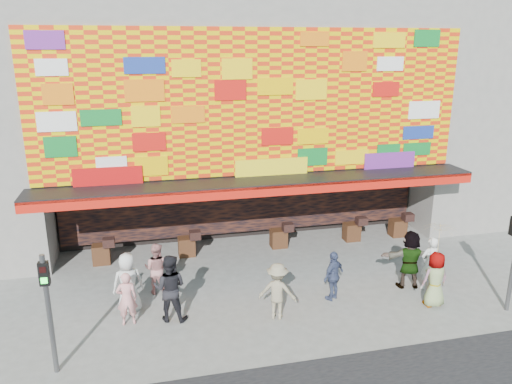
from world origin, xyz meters
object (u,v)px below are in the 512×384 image
(ped_e, at_px, (334,276))
(parasol, at_px, (440,238))
(ped_h, at_px, (430,263))
(ped_i, at_px, (157,268))
(ped_d, at_px, (277,291))
(ped_b, at_px, (127,299))
(ped_g, at_px, (435,279))
(ped_c, at_px, (170,288))
(ped_f, at_px, (410,259))
(signal_left, at_px, (48,301))
(ped_a, at_px, (128,283))

(ped_e, xyz_separation_m, parasol, (2.75, -1.06, 1.36))
(ped_h, xyz_separation_m, ped_i, (-8.37, 1.69, -0.04))
(ped_d, xyz_separation_m, ped_e, (1.94, 0.66, -0.05))
(ped_b, height_order, ped_h, ped_h)
(ped_g, bearing_deg, ped_c, -9.81)
(ped_e, distance_m, parasol, 3.24)
(ped_c, bearing_deg, ped_b, 16.21)
(ped_d, height_order, ped_i, ped_d)
(ped_c, distance_m, ped_g, 7.69)
(ped_g, distance_m, ped_h, 1.11)
(ped_d, xyz_separation_m, ped_g, (4.69, -0.40, 0.01))
(ped_f, bearing_deg, ped_e, 16.63)
(signal_left, height_order, parasol, signal_left)
(ped_a, bearing_deg, ped_f, 169.73)
(ped_b, bearing_deg, ped_i, -120.13)
(ped_e, xyz_separation_m, ped_g, (2.75, -1.06, 0.07))
(signal_left, bearing_deg, ped_h, 9.17)
(ped_c, height_order, ped_f, ped_c)
(ped_c, relative_size, ped_i, 1.18)
(ped_a, bearing_deg, parasol, 161.70)
(ped_f, bearing_deg, ped_d, 22.93)
(ped_b, bearing_deg, signal_left, 44.92)
(ped_c, xyz_separation_m, ped_e, (4.87, 0.04, -0.19))
(ped_i, bearing_deg, ped_f, -166.92)
(ped_h, distance_m, ped_i, 8.54)
(ped_c, height_order, ped_h, ped_c)
(ped_f, distance_m, parasol, 1.73)
(ped_h, xyz_separation_m, parasol, (-0.46, -1.02, 1.27))
(signal_left, relative_size, ped_d, 1.81)
(signal_left, xyz_separation_m, ped_c, (2.82, 1.75, -0.89))
(ped_b, bearing_deg, ped_a, -95.50)
(ped_b, relative_size, ped_h, 0.90)
(ped_a, xyz_separation_m, ped_d, (4.06, -1.35, -0.07))
(signal_left, bearing_deg, parasol, 4.07)
(ped_d, relative_size, ped_i, 1.01)
(ped_b, relative_size, ped_f, 0.82)
(ped_g, relative_size, parasol, 0.92)
(ped_g, bearing_deg, ped_e, -23.25)
(ped_i, bearing_deg, ped_d, 167.98)
(ped_g, height_order, parasol, parasol)
(ped_d, distance_m, ped_g, 4.71)
(ped_c, relative_size, ped_e, 1.25)
(ped_e, height_order, parasol, parasol)
(ped_c, bearing_deg, ped_i, -62.54)
(ped_c, height_order, parasol, parasol)
(ped_a, height_order, ped_f, ped_f)
(ped_e, bearing_deg, ped_d, -14.61)
(ped_e, bearing_deg, ped_b, -33.24)
(ped_f, xyz_separation_m, ped_i, (-7.81, 1.45, -0.13))
(ped_c, height_order, ped_g, ped_c)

